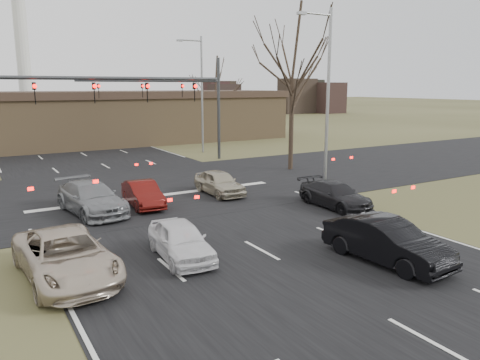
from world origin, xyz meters
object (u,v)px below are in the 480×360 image
(car_grey_ahead, at_px, (91,198))
(streetlight_right_near, at_px, (326,90))
(building, at_px, (87,118))
(streetlight_right_far, at_px, (200,89))
(mast_arm_far, at_px, (186,97))
(car_silver_suv, at_px, (66,256))
(mast_arm_near, at_px, (50,103))
(car_charcoal_sedan, at_px, (335,195))
(car_red_ahead, at_px, (143,194))
(car_white_sedan, at_px, (181,240))
(car_black_hatch, at_px, (387,241))
(car_silver_ahead, at_px, (219,183))

(car_grey_ahead, bearing_deg, streetlight_right_near, -13.93)
(building, relative_size, streetlight_right_far, 4.24)
(mast_arm_far, bearing_deg, car_silver_suv, -123.78)
(mast_arm_near, relative_size, car_charcoal_sedan, 2.84)
(building, relative_size, car_red_ahead, 11.31)
(mast_arm_far, distance_m, car_silver_suv, 23.21)
(streetlight_right_near, height_order, car_grey_ahead, streetlight_right_near)
(mast_arm_near, xyz_separation_m, streetlight_right_far, (14.55, 14.00, 0.51))
(streetlight_right_far, bearing_deg, car_charcoal_sedan, -97.78)
(car_red_ahead, bearing_deg, mast_arm_near, 159.83)
(mast_arm_far, bearing_deg, streetlight_right_near, -78.53)
(car_white_sedan, xyz_separation_m, car_charcoal_sedan, (9.28, 2.52, -0.03))
(car_black_hatch, bearing_deg, mast_arm_near, 117.63)
(streetlight_right_near, distance_m, car_charcoal_sedan, 6.58)
(car_white_sedan, bearing_deg, streetlight_right_far, 67.30)
(car_silver_suv, bearing_deg, streetlight_right_near, 17.70)
(streetlight_right_near, distance_m, car_red_ahead, 11.54)
(car_charcoal_sedan, height_order, car_red_ahead, car_charcoal_sedan)
(car_silver_suv, bearing_deg, car_grey_ahead, 67.56)
(building, distance_m, car_charcoal_sedan, 32.03)
(streetlight_right_near, relative_size, car_silver_suv, 1.91)
(mast_arm_near, xyz_separation_m, car_charcoal_sedan, (11.73, -6.64, -4.45))
(car_white_sedan, relative_size, car_charcoal_sedan, 0.89)
(car_black_hatch, relative_size, car_charcoal_sedan, 1.06)
(car_silver_suv, height_order, car_white_sedan, car_silver_suv)
(streetlight_right_near, relative_size, streetlight_right_far, 1.00)
(car_black_hatch, distance_m, car_grey_ahead, 13.37)
(mast_arm_far, height_order, car_charcoal_sedan, mast_arm_far)
(car_charcoal_sedan, xyz_separation_m, car_red_ahead, (-8.01, 4.97, -0.00))
(building, relative_size, car_silver_ahead, 10.92)
(streetlight_right_near, height_order, car_white_sedan, streetlight_right_near)
(car_silver_suv, xyz_separation_m, car_black_hatch, (9.49, -4.09, 0.02))
(streetlight_right_far, distance_m, car_silver_suv, 28.30)
(car_red_ahead, bearing_deg, building, 86.59)
(streetlight_right_far, xyz_separation_m, car_silver_suv, (-15.82, -22.96, -4.86))
(car_silver_ahead, bearing_deg, mast_arm_far, 74.55)
(car_black_hatch, bearing_deg, car_silver_suv, 152.11)
(building, height_order, car_red_ahead, building)
(mast_arm_near, distance_m, car_silver_ahead, 9.38)
(car_charcoal_sedan, height_order, car_silver_ahead, car_silver_ahead)
(car_silver_suv, distance_m, car_white_sedan, 3.73)
(building, relative_size, mast_arm_near, 3.50)
(streetlight_right_far, distance_m, car_grey_ahead, 21.12)
(car_grey_ahead, bearing_deg, car_black_hatch, -66.38)
(car_silver_suv, relative_size, car_charcoal_sedan, 1.23)
(streetlight_right_far, xyz_separation_m, car_red_ahead, (-10.83, -15.67, -4.97))
(streetlight_right_near, bearing_deg, building, 103.69)
(streetlight_right_near, bearing_deg, car_black_hatch, -120.13)
(streetlight_right_far, bearing_deg, car_red_ahead, -124.65)
(mast_arm_far, xyz_separation_m, streetlight_right_near, (2.64, -13.00, 0.57))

